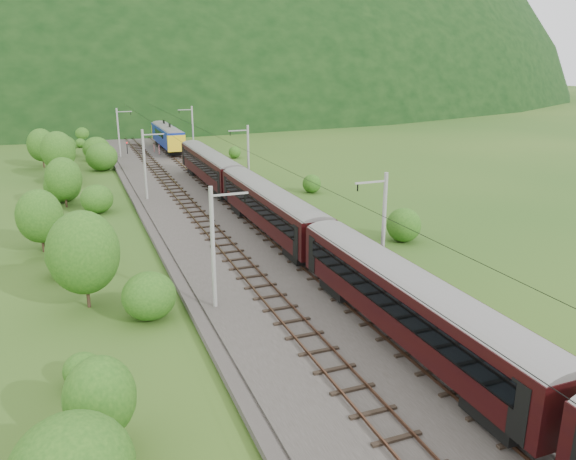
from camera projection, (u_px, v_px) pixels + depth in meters
name	position (u px, v px, depth m)	size (l,w,h in m)	color
ground	(303.00, 296.00, 38.90)	(600.00, 600.00, 0.00)	#244D18
railbed	(257.00, 251.00, 47.77)	(14.00, 220.00, 0.30)	#38332D
track_left	(230.00, 252.00, 46.87)	(2.40, 220.00, 0.27)	#503222
track_right	(284.00, 245.00, 48.54)	(2.40, 220.00, 0.27)	#503222
catenary_left	(145.00, 163.00, 64.01)	(2.54, 192.28, 8.00)	gray
catenary_right	(248.00, 157.00, 68.27)	(2.54, 192.28, 8.00)	gray
overhead_wires	(256.00, 170.00, 45.77)	(4.83, 198.00, 0.03)	black
mountain_main	(95.00, 95.00, 270.79)	(504.00, 360.00, 244.00)	black
train	(269.00, 201.00, 50.88)	(2.97, 119.70, 5.17)	black
hazard_post_near	(154.00, 148.00, 98.62)	(0.14, 0.14, 1.31)	red
hazard_post_far	(159.00, 150.00, 96.15)	(0.17, 0.17, 1.63)	red
signal	(127.00, 147.00, 96.60)	(0.22, 0.22, 2.01)	black
vegetation_left	(75.00, 206.00, 52.96)	(12.61, 145.16, 6.76)	#205015
vegetation_right	(492.00, 277.00, 38.80)	(4.82, 97.33, 2.82)	#205015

